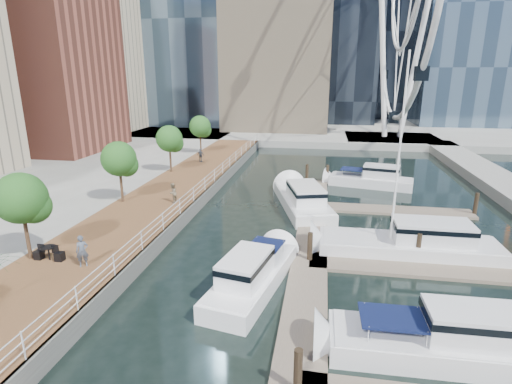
{
  "coord_description": "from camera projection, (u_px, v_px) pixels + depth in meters",
  "views": [
    {
      "loc": [
        3.46,
        -12.87,
        10.21
      ],
      "look_at": [
        -0.67,
        11.46,
        3.0
      ],
      "focal_mm": 28.0,
      "sensor_mm": 36.0,
      "label": 1
    }
  ],
  "objects": [
    {
      "name": "moored_yachts",
      "position": [
        408.0,
        258.0,
        23.29
      ],
      "size": [
        22.68,
        38.71,
        11.5
      ],
      "color": "silver",
      "rests_on": "ground"
    },
    {
      "name": "street_trees",
      "position": [
        119.0,
        159.0,
        29.48
      ],
      "size": [
        2.6,
        42.6,
        4.6
      ],
      "color": "#3F2B1C",
      "rests_on": "ground"
    },
    {
      "name": "pedestrian_near",
      "position": [
        82.0,
        251.0,
        19.86
      ],
      "size": [
        0.71,
        0.64,
        1.62
      ],
      "primitive_type": "imported",
      "rotation": [
        0.0,
        0.0,
        0.53
      ],
      "color": "#434C5A",
      "rests_on": "boardwalk"
    },
    {
      "name": "yacht_foreground",
      "position": [
        441.0,
        358.0,
        15.01
      ],
      "size": [
        9.22,
        2.61,
        2.15
      ],
      "primitive_type": null,
      "rotation": [
        0.0,
        0.0,
        1.59
      ],
      "color": "silver",
      "rests_on": "ground"
    },
    {
      "name": "railing",
      "position": [
        194.0,
        194.0,
        30.35
      ],
      "size": [
        0.1,
        60.0,
        1.05
      ],
      "primitive_type": null,
      "color": "white",
      "rests_on": "boardwalk"
    },
    {
      "name": "pedestrian_far",
      "position": [
        201.0,
        155.0,
        44.11
      ],
      "size": [
        0.94,
        0.56,
        1.5
      ],
      "primitive_type": "imported",
      "rotation": [
        0.0,
        0.0,
        2.91
      ],
      "color": "#353942",
      "rests_on": "boardwalk"
    },
    {
      "name": "seawall",
      "position": [
        195.0,
        207.0,
        30.62
      ],
      "size": [
        0.25,
        60.0,
        1.0
      ],
      "primitive_type": "cube",
      "color": "#595954",
      "rests_on": "ground"
    },
    {
      "name": "boardwalk",
      "position": [
        158.0,
        205.0,
        31.1
      ],
      "size": [
        6.0,
        60.0,
        1.0
      ],
      "primitive_type": "cube",
      "color": "brown",
      "rests_on": "ground"
    },
    {
      "name": "ground",
      "position": [
        224.0,
        347.0,
        15.6
      ],
      "size": [
        520.0,
        520.0,
        0.0
      ],
      "primitive_type": "plane",
      "color": "black",
      "rests_on": "ground"
    },
    {
      "name": "land_far",
      "position": [
        312.0,
        112.0,
        111.99
      ],
      "size": [
        200.0,
        114.0,
        1.0
      ],
      "primitive_type": "cube",
      "color": "gray",
      "rests_on": "ground"
    },
    {
      "name": "pier",
      "position": [
        392.0,
        140.0,
        62.42
      ],
      "size": [
        14.0,
        12.0,
        1.0
      ],
      "primitive_type": "cube",
      "color": "gray",
      "rests_on": "ground"
    },
    {
      "name": "pedestrian_mid",
      "position": [
        173.0,
        193.0,
        29.92
      ],
      "size": [
        0.65,
        0.8,
        1.51
      ],
      "primitive_type": "imported",
      "rotation": [
        0.0,
        0.0,
        -1.69
      ],
      "color": "#7C6E55",
      "rests_on": "boardwalk"
    },
    {
      "name": "floating_docks",
      "position": [
        395.0,
        246.0,
        23.62
      ],
      "size": [
        16.0,
        34.0,
        2.6
      ],
      "color": "#6D6051",
      "rests_on": "ground"
    }
  ]
}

